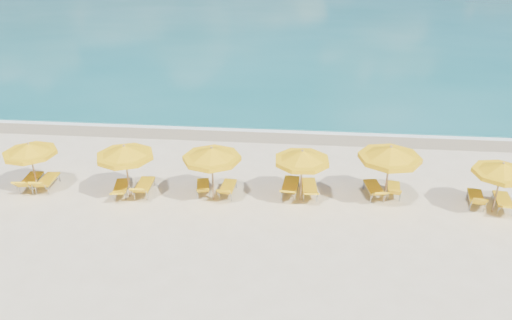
{
  "coord_description": "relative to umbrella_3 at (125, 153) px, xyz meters",
  "views": [
    {
      "loc": [
        1.87,
        -18.11,
        10.59
      ],
      "look_at": [
        0.0,
        1.5,
        1.2
      ],
      "focal_mm": 35.0,
      "sensor_mm": 36.0,
      "label": 1
    }
  ],
  "objects": [
    {
      "name": "lounger_4_right",
      "position": [
        4.14,
        0.58,
        -1.86
      ],
      "size": [
        0.66,
        1.74,
        0.77
      ],
      "rotation": [
        0.0,
        0.0,
        -0.06
      ],
      "color": "#A5A8AD",
      "rests_on": "ground"
    },
    {
      "name": "whitecap_near",
      "position": [
        -0.74,
        17.12,
        -2.07
      ],
      "size": [
        14.0,
        0.36,
        0.05
      ],
      "primitive_type": "cube",
      "color": "white",
      "rests_on": "ground"
    },
    {
      "name": "umbrella_3",
      "position": [
        0.0,
        0.0,
        0.0
      ],
      "size": [
        2.45,
        2.45,
        2.43
      ],
      "rotation": [
        0.0,
        0.0,
        -0.02
      ],
      "color": "tan",
      "rests_on": "ground"
    },
    {
      "name": "lounger_4_left",
      "position": [
        3.07,
        0.61,
        -1.87
      ],
      "size": [
        0.85,
        1.69,
        0.74
      ],
      "rotation": [
        0.0,
        0.0,
        0.2
      ],
      "color": "#A5A8AD",
      "rests_on": "ground"
    },
    {
      "name": "foam_line",
      "position": [
        5.26,
        8.32,
        -2.07
      ],
      "size": [
        120.0,
        1.2,
        0.03
      ],
      "primitive_type": "cube",
      "color": "white",
      "rests_on": "ground"
    },
    {
      "name": "lounger_2_right",
      "position": [
        -3.85,
        0.4,
        -1.84
      ],
      "size": [
        0.69,
        1.82,
        0.85
      ],
      "rotation": [
        0.0,
        0.0,
        0.05
      ],
      "color": "#A5A8AD",
      "rests_on": "ground"
    },
    {
      "name": "lounger_6_right",
      "position": [
        11.23,
        1.18,
        -1.87
      ],
      "size": [
        0.72,
        1.61,
        0.74
      ],
      "rotation": [
        0.0,
        0.0,
        -0.13
      ],
      "color": "#A5A8AD",
      "rests_on": "ground"
    },
    {
      "name": "lounger_6_left",
      "position": [
        10.38,
        1.04,
        -1.84
      ],
      "size": [
        0.88,
        1.93,
        0.8
      ],
      "rotation": [
        0.0,
        0.0,
        0.15
      ],
      "color": "#A5A8AD",
      "rests_on": "ground"
    },
    {
      "name": "lounger_5_left",
      "position": [
        6.81,
        0.89,
        -1.82
      ],
      "size": [
        0.83,
        2.1,
        0.82
      ],
      "rotation": [
        0.0,
        0.0,
        -0.08
      ],
      "color": "#A5A8AD",
      "rests_on": "ground"
    },
    {
      "name": "lounger_3_right",
      "position": [
        0.55,
        0.32,
        -1.84
      ],
      "size": [
        0.72,
        1.91,
        0.85
      ],
      "rotation": [
        0.0,
        0.0,
        0.05
      ],
      "color": "#A5A8AD",
      "rests_on": "ground"
    },
    {
      "name": "wet_sand_band",
      "position": [
        5.26,
        7.52,
        -2.07
      ],
      "size": [
        120.0,
        2.6,
        0.01
      ],
      "primitive_type": "cube",
      "color": "tan",
      "rests_on": "ground"
    },
    {
      "name": "lounger_7_left",
      "position": [
        14.48,
        0.68,
        -1.85
      ],
      "size": [
        0.86,
        1.76,
        0.83
      ],
      "rotation": [
        0.0,
        0.0,
        -0.18
      ],
      "color": "#A5A8AD",
      "rests_on": "ground"
    },
    {
      "name": "lounger_5_right",
      "position": [
        7.62,
        0.87,
        -1.84
      ],
      "size": [
        0.77,
        1.99,
        0.74
      ],
      "rotation": [
        0.0,
        0.0,
        0.08
      ],
      "color": "#A5A8AD",
      "rests_on": "ground"
    },
    {
      "name": "umbrella_4",
      "position": [
        3.6,
        0.1,
        0.02
      ],
      "size": [
        2.61,
        2.61,
        2.45
      ],
      "rotation": [
        0.0,
        0.0,
        0.08
      ],
      "color": "tan",
      "rests_on": "ground"
    },
    {
      "name": "umbrella_6",
      "position": [
        10.77,
        0.59,
        0.14
      ],
      "size": [
        2.96,
        2.96,
        2.59
      ],
      "rotation": [
        0.0,
        0.0,
        -0.17
      ],
      "color": "tan",
      "rests_on": "ground"
    },
    {
      "name": "umbrella_7",
      "position": [
        15.02,
        0.16,
        -0.15
      ],
      "size": [
        2.64,
        2.64,
        2.25
      ],
      "rotation": [
        0.0,
        0.0,
        -0.21
      ],
      "color": "tan",
      "rests_on": "ground"
    },
    {
      "name": "umbrella_2",
      "position": [
        -4.21,
        0.17,
        -0.13
      ],
      "size": [
        2.72,
        2.72,
        2.27
      ],
      "rotation": [
        0.0,
        0.0,
        0.24
      ],
      "color": "tan",
      "rests_on": "ground"
    },
    {
      "name": "lounger_7_right",
      "position": [
        15.5,
        0.49,
        -1.85
      ],
      "size": [
        0.84,
        1.93,
        0.72
      ],
      "rotation": [
        0.0,
        0.0,
        -0.13
      ],
      "color": "#A5A8AD",
      "rests_on": "ground"
    },
    {
      "name": "lounger_2_left",
      "position": [
        -4.58,
        0.35,
        -1.84
      ],
      "size": [
        0.79,
        1.9,
        0.87
      ],
      "rotation": [
        0.0,
        0.0,
        0.09
      ],
      "color": "#A5A8AD",
      "rests_on": "ground"
    },
    {
      "name": "ground_plane",
      "position": [
        5.26,
        0.12,
        -2.07
      ],
      "size": [
        120.0,
        120.0,
        0.0
      ],
      "primitive_type": "plane",
      "color": "beige"
    },
    {
      "name": "lounger_3_left",
      "position": [
        -0.43,
        0.19,
        -1.86
      ],
      "size": [
        0.89,
        1.86,
        0.64
      ],
      "rotation": [
        0.0,
        0.0,
        0.19
      ],
      "color": "#A5A8AD",
      "rests_on": "ground"
    },
    {
      "name": "whitecap_far",
      "position": [
        13.26,
        24.12,
        -2.07
      ],
      "size": [
        18.0,
        0.3,
        0.05
      ],
      "primitive_type": "cube",
      "color": "white",
      "rests_on": "ground"
    },
    {
      "name": "ocean",
      "position": [
        5.26,
        48.12,
        -2.07
      ],
      "size": [
        120.0,
        80.0,
        0.3
      ],
      "primitive_type": "cube",
      "color": "#126267",
      "rests_on": "ground"
    },
    {
      "name": "umbrella_5",
      "position": [
        7.26,
        0.38,
        -0.07
      ],
      "size": [
        2.95,
        2.95,
        2.35
      ],
      "rotation": [
        0.0,
        0.0,
        -0.34
      ],
      "color": "tan",
      "rests_on": "ground"
    }
  ]
}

